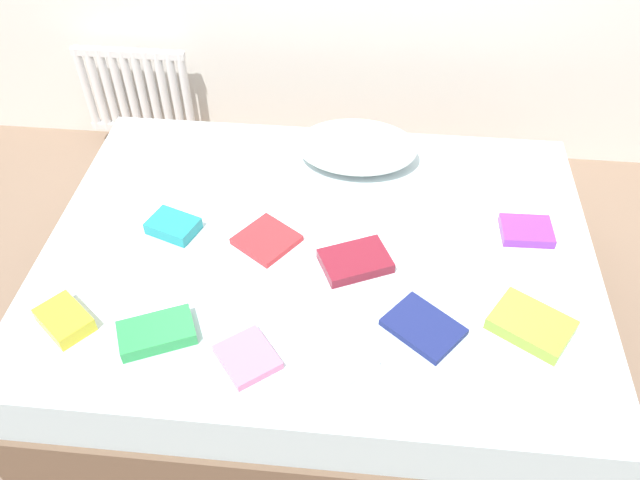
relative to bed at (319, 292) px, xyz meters
The scene contains 14 objects.
ground_plane 0.25m from the bed, ahead, with size 8.00×8.00×0.00m, color #7F6651.
bed is the anchor object (origin of this frame).
radiator 1.61m from the bed, 131.89° to the left, with size 0.58×0.04×0.48m.
pillow 0.61m from the bed, 78.09° to the left, with size 0.49×0.33×0.16m, color white.
textbook_navy 0.57m from the bed, 42.93° to the right, with size 0.23×0.17×0.02m, color navy.
textbook_red 0.33m from the bed, behind, with size 0.19×0.19×0.02m, color red.
textbook_maroon 0.32m from the bed, 31.02° to the right, with size 0.23×0.16×0.04m, color maroon.
textbook_teal 0.60m from the bed, behind, with size 0.17×0.12×0.05m, color teal.
textbook_yellow 0.92m from the bed, 150.40° to the right, with size 0.18×0.12×0.05m, color yellow.
textbook_pink 0.60m from the bed, 108.01° to the right, with size 0.17×0.15×0.03m, color pink.
textbook_purple 0.81m from the bed, 10.18° to the left, with size 0.18×0.14×0.03m, color purple.
textbook_lime 0.82m from the bed, 23.63° to the right, with size 0.24×0.17×0.05m, color #8CC638.
textbook_white 0.57m from the bed, 77.22° to the right, with size 0.18×0.17×0.02m, color white.
textbook_green 0.70m from the bed, 135.45° to the right, with size 0.23×0.13×0.05m, color green.
Camera 1 is at (0.16, -1.61, 2.12)m, focal length 35.91 mm.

